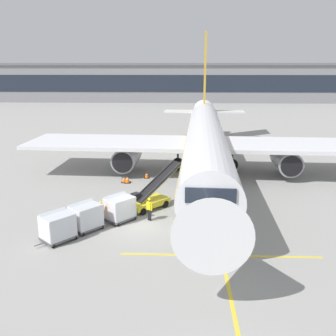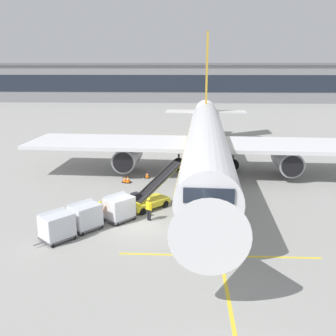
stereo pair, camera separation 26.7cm
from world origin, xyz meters
name	(u,v)px [view 1 (the left image)]	position (x,y,z in m)	size (l,w,h in m)	color
ground_plane	(142,226)	(0.00, 0.00, 0.00)	(600.00, 600.00, 0.00)	gray
parked_airplane	(206,139)	(5.18, 14.05, 3.63)	(37.43, 47.65, 15.72)	white
belt_loader	(150,197)	(0.27, 3.65, 0.92)	(4.46, 4.56, 3.38)	gold
baggage_cart_lead	(119,207)	(-1.75, 1.04, 1.00)	(2.52, 2.59, 1.91)	#515156
baggage_cart_second	(85,216)	(-3.81, -0.63, 1.00)	(2.52, 2.59, 1.91)	#515156
baggage_cart_third	(57,226)	(-5.19, -2.38, 1.00)	(2.52, 2.59, 1.91)	#515156
ground_crew_by_loader	(149,208)	(0.44, 1.09, 1.00)	(0.45, 0.43, 1.74)	black
ground_crew_by_carts	(101,211)	(-2.93, 0.24, 1.00)	(0.39, 0.52, 1.74)	#514C42
safety_cone_engine_keepout	(147,175)	(-0.79, 11.98, 0.31)	(0.56, 0.56, 0.64)	black
safety_cone_wingtip	(127,179)	(-2.50, 10.26, 0.33)	(0.60, 0.60, 0.68)	black
safety_cone_nose_mark	(124,179)	(-2.84, 10.37, 0.29)	(0.52, 0.52, 0.60)	black
apron_guidance_line_lead_in	(205,175)	(5.22, 13.18, 0.00)	(0.20, 110.00, 0.01)	yellow
apron_guidance_line_stop_bar	(221,256)	(5.14, -4.06, 0.00)	(12.00, 0.20, 0.01)	yellow
terminal_building	(140,82)	(-11.40, 101.85, 5.94)	(141.94, 18.34, 11.99)	gray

